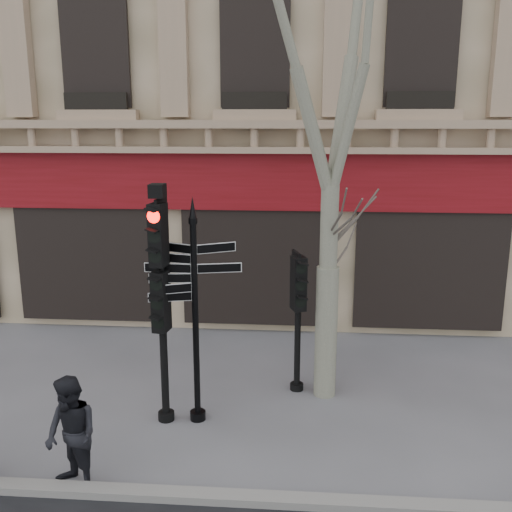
% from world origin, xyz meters
% --- Properties ---
extents(ground, '(80.00, 80.00, 0.00)m').
position_xyz_m(ground, '(0.00, 0.00, 0.00)').
color(ground, '#57585C').
rests_on(ground, ground).
extents(kerb, '(80.00, 0.25, 0.12)m').
position_xyz_m(kerb, '(0.00, -1.40, 0.06)').
color(kerb, gray).
rests_on(kerb, ground).
extents(fingerpost, '(1.64, 1.64, 3.79)m').
position_xyz_m(fingerpost, '(-0.64, 0.69, 2.54)').
color(fingerpost, black).
rests_on(fingerpost, ground).
extents(traffic_signal_main, '(0.48, 0.37, 3.98)m').
position_xyz_m(traffic_signal_main, '(-1.17, 0.64, 2.51)').
color(traffic_signal_main, black).
rests_on(traffic_signal_main, ground).
extents(traffic_signal_secondary, '(0.51, 0.43, 2.58)m').
position_xyz_m(traffic_signal_secondary, '(1.02, 1.93, 1.80)').
color(traffic_signal_secondary, black).
rests_on(traffic_signal_secondary, ground).
extents(plane_tree, '(3.53, 3.53, 9.37)m').
position_xyz_m(plane_tree, '(1.53, 1.78, 6.58)').
color(plane_tree, gray).
rests_on(plane_tree, ground).
extents(pedestrian_b, '(1.01, 0.97, 1.64)m').
position_xyz_m(pedestrian_b, '(-1.97, -1.30, 0.82)').
color(pedestrian_b, black).
rests_on(pedestrian_b, ground).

